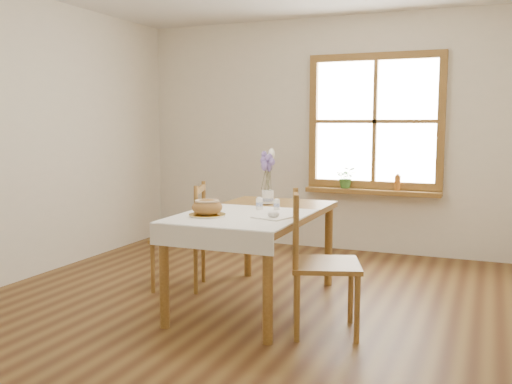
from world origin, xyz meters
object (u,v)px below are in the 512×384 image
(dining_table, at_px, (256,222))
(chair_left, at_px, (178,236))
(bread_plate, at_px, (207,215))
(chair_right, at_px, (326,262))
(flower_vase, at_px, (268,198))

(dining_table, height_order, chair_left, chair_left)
(dining_table, bearing_deg, chair_left, 168.55)
(dining_table, height_order, bread_plate, bread_plate)
(dining_table, distance_m, bread_plate, 0.48)
(chair_right, bearing_deg, flower_vase, 24.57)
(dining_table, xyz_separation_m, chair_left, (-0.80, 0.16, -0.20))
(chair_left, bearing_deg, dining_table, 60.70)
(bread_plate, bearing_deg, chair_left, 135.39)
(chair_left, xyz_separation_m, chair_right, (1.48, -0.55, 0.03))
(dining_table, xyz_separation_m, bread_plate, (-0.21, -0.42, 0.10))
(chair_left, height_order, flower_vase, chair_left)
(bread_plate, distance_m, flower_vase, 0.80)
(dining_table, bearing_deg, flower_vase, 97.12)
(chair_right, distance_m, flower_vase, 1.09)
(flower_vase, bearing_deg, chair_left, -164.52)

